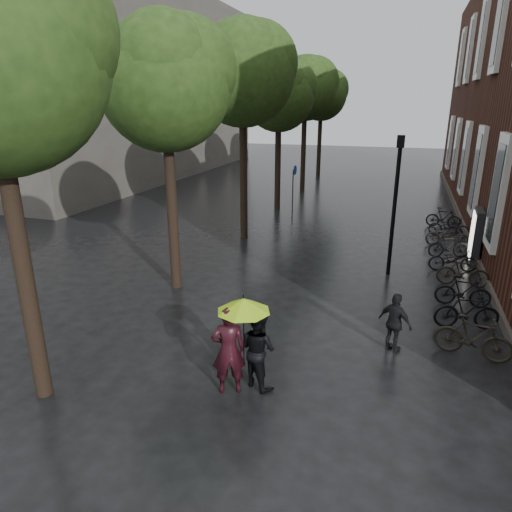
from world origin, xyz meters
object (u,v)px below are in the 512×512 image
at_px(person_burgundy, 228,350).
at_px(person_black, 258,349).
at_px(lamp_post, 396,193).
at_px(parked_bicycles, 454,258).
at_px(pedestrian_walking, 395,323).
at_px(ad_lightbox, 476,236).

distance_m(person_burgundy, person_black, 0.65).
bearing_deg(lamp_post, parked_bicycles, 26.56).
relative_size(pedestrian_walking, ad_lightbox, 0.74).
relative_size(person_burgundy, ad_lightbox, 0.95).
bearing_deg(parked_bicycles, person_burgundy, -118.59).
relative_size(person_burgundy, pedestrian_walking, 1.29).
relative_size(person_burgundy, lamp_post, 0.40).
bearing_deg(ad_lightbox, person_black, -114.60).
xyz_separation_m(person_burgundy, pedestrian_walking, (3.15, 2.73, -0.21)).
relative_size(ad_lightbox, lamp_post, 0.43).
relative_size(person_black, parked_bicycles, 0.13).
distance_m(person_black, ad_lightbox, 11.25).
height_order(person_black, pedestrian_walking, person_black).
distance_m(person_burgundy, lamp_post, 8.73).
relative_size(pedestrian_walking, parked_bicycles, 0.11).
xyz_separation_m(ad_lightbox, lamp_post, (-2.94, -2.32, 1.85)).
distance_m(pedestrian_walking, ad_lightbox, 8.06).
height_order(pedestrian_walking, lamp_post, lamp_post).
height_order(person_burgundy, pedestrian_walking, person_burgundy).
bearing_deg(parked_bicycles, lamp_post, -153.44).
relative_size(person_burgundy, parked_bicycles, 0.14).
xyz_separation_m(person_black, lamp_post, (2.30, 7.64, 2.00)).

